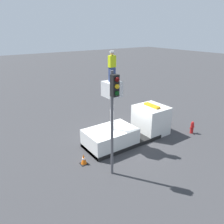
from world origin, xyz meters
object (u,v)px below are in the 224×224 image
Objects in this scene: traffic_light_pole at (114,105)px; fire_hydrant at (192,127)px; worker at (112,66)px; bucket_truck at (130,128)px; traffic_cone_rear at (84,159)px.

fire_hydrant is (7.56, 0.70, -3.42)m from traffic_light_pole.
worker reaches higher than fire_hydrant.
bucket_truck is at bearing 38.41° from traffic_light_pole.
bucket_truck is 3.57× the size of worker.
fire_hydrant is 1.46× the size of traffic_cone_rear.
bucket_truck is at bearing 157.18° from fire_hydrant.
traffic_light_pole reaches higher than traffic_cone_rear.
fire_hydrant is at bearing -22.82° from bucket_truck.
traffic_light_pole is (-3.20, -2.54, 3.02)m from bucket_truck.
fire_hydrant is (5.88, -1.83, -4.73)m from worker.
worker reaches higher than bucket_truck.
worker is 7.77m from fire_hydrant.
worker is 0.32× the size of traffic_light_pole.
traffic_light_pole reaches higher than bucket_truck.
worker is 2.76× the size of traffic_cone_rear.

